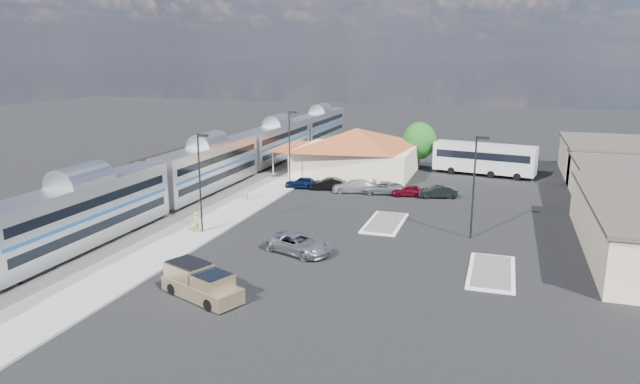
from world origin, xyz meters
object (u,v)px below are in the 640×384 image
(station_depot, at_px, (356,151))
(suv, at_px, (298,244))
(coach_bus, at_px, (484,157))
(pickup_truck, at_px, (202,284))

(station_depot, bearing_deg, suv, -83.71)
(suv, relative_size, coach_bus, 0.43)
(station_depot, height_order, pickup_truck, station_depot)
(station_depot, height_order, suv, station_depot)
(pickup_truck, height_order, coach_bus, coach_bus)
(station_depot, distance_m, coach_bus, 17.01)
(station_depot, xyz_separation_m, coach_bus, (16.44, 4.31, -0.70))
(pickup_truck, distance_m, coach_bus, 49.39)
(suv, bearing_deg, coach_bus, 0.98)
(station_depot, relative_size, suv, 3.16)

